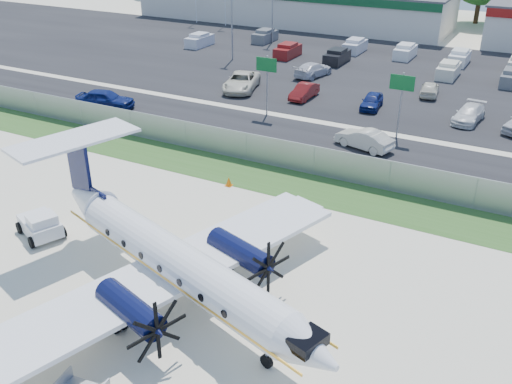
% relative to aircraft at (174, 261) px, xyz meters
% --- Properties ---
extents(ground, '(170.00, 170.00, 0.00)m').
position_rel_aircraft_xyz_m(ground, '(0.18, 1.15, -2.16)').
color(ground, beige).
rests_on(ground, ground).
extents(grass_verge, '(170.00, 4.00, 0.02)m').
position_rel_aircraft_xyz_m(grass_verge, '(0.18, 13.15, -2.15)').
color(grass_verge, '#2D561E').
rests_on(grass_verge, ground).
extents(access_road, '(170.00, 8.00, 0.02)m').
position_rel_aircraft_xyz_m(access_road, '(0.18, 20.15, -2.15)').
color(access_road, black).
rests_on(access_road, ground).
extents(parking_lot, '(170.00, 32.00, 0.02)m').
position_rel_aircraft_xyz_m(parking_lot, '(0.18, 41.15, -2.15)').
color(parking_lot, black).
rests_on(parking_lot, ground).
extents(perimeter_fence, '(120.00, 0.06, 1.99)m').
position_rel_aircraft_xyz_m(perimeter_fence, '(0.18, 15.15, -1.16)').
color(perimeter_fence, gray).
rests_on(perimeter_fence, ground).
extents(building_west, '(46.40, 12.40, 5.24)m').
position_rel_aircraft_xyz_m(building_west, '(-23.82, 63.13, 0.47)').
color(building_west, silver).
rests_on(building_west, ground).
extents(sign_left, '(1.80, 0.26, 5.00)m').
position_rel_aircraft_xyz_m(sign_left, '(-7.82, 24.06, 1.45)').
color(sign_left, gray).
rests_on(sign_left, ground).
extents(sign_mid, '(1.80, 0.26, 5.00)m').
position_rel_aircraft_xyz_m(sign_mid, '(3.18, 24.06, 1.45)').
color(sign_mid, gray).
rests_on(sign_mid, ground).
extents(light_pole_nw, '(0.90, 0.35, 9.09)m').
position_rel_aircraft_xyz_m(light_pole_nw, '(-19.82, 39.15, 3.07)').
color(light_pole_nw, gray).
rests_on(light_pole_nw, ground).
extents(light_pole_sw, '(0.90, 0.35, 9.09)m').
position_rel_aircraft_xyz_m(light_pole_sw, '(-19.82, 49.15, 3.07)').
color(light_pole_sw, gray).
rests_on(light_pole_sw, ground).
extents(tree_line, '(112.00, 6.00, 14.00)m').
position_rel_aircraft_xyz_m(tree_line, '(0.18, 75.15, -2.16)').
color(tree_line, '#1D5A1A').
rests_on(tree_line, ground).
extents(aircraft, '(18.27, 17.81, 5.60)m').
position_rel_aircraft_xyz_m(aircraft, '(0.00, 0.00, 0.00)').
color(aircraft, silver).
rests_on(aircraft, ground).
extents(pushback_tug, '(3.06, 2.72, 1.42)m').
position_rel_aircraft_xyz_m(pushback_tug, '(-9.57, 1.24, -1.48)').
color(pushback_tug, silver).
rests_on(pushback_tug, ground).
extents(cone_starboard_wing, '(0.42, 0.42, 0.60)m').
position_rel_aircraft_xyz_m(cone_starboard_wing, '(-3.87, 11.13, -1.88)').
color(cone_starboard_wing, '#DE6207').
rests_on(cone_starboard_wing, ground).
extents(road_car_west, '(5.33, 3.35, 1.69)m').
position_rel_aircraft_xyz_m(road_car_west, '(-20.84, 19.12, -2.16)').
color(road_car_west, navy).
rests_on(road_car_west, ground).
extents(road_car_mid, '(4.55, 2.60, 1.42)m').
position_rel_aircraft_xyz_m(road_car_mid, '(1.63, 21.00, -2.16)').
color(road_car_mid, beige).
rests_on(road_car_mid, ground).
extents(parked_car_a, '(4.17, 6.34, 1.62)m').
position_rel_aircraft_xyz_m(parked_car_a, '(-13.20, 29.42, -2.16)').
color(parked_car_a, beige).
rests_on(parked_car_a, ground).
extents(parked_car_b, '(1.46, 4.03, 1.32)m').
position_rel_aircraft_xyz_m(parked_car_b, '(-6.90, 29.78, -2.16)').
color(parked_car_b, maroon).
rests_on(parked_car_b, ground).
extents(parked_car_c, '(1.92, 3.96, 1.30)m').
position_rel_aircraft_xyz_m(parked_car_c, '(-0.65, 29.99, -2.16)').
color(parked_car_c, navy).
rests_on(parked_car_c, ground).
extents(parked_car_d, '(2.28, 4.69, 1.31)m').
position_rel_aircraft_xyz_m(parked_car_d, '(7.33, 30.36, -2.16)').
color(parked_car_d, silver).
rests_on(parked_car_d, ground).
extents(parked_car_f, '(2.95, 5.24, 1.43)m').
position_rel_aircraft_xyz_m(parked_car_f, '(-9.07, 36.99, -2.16)').
color(parked_car_f, silver).
rests_on(parked_car_f, ground).
extents(parked_car_g, '(2.07, 4.03, 1.31)m').
position_rel_aircraft_xyz_m(parked_car_g, '(2.93, 35.98, -2.16)').
color(parked_car_g, beige).
rests_on(parked_car_g, ground).
extents(far_parking_rows, '(56.00, 10.00, 1.60)m').
position_rel_aircraft_xyz_m(far_parking_rows, '(0.18, 46.15, -2.16)').
color(far_parking_rows, gray).
rests_on(far_parking_rows, ground).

